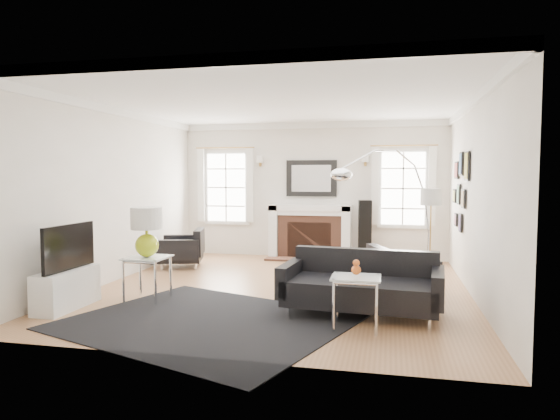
% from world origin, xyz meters
% --- Properties ---
extents(floor, '(6.00, 6.00, 0.00)m').
position_xyz_m(floor, '(0.00, 0.00, 0.00)').
color(floor, '#9C6941').
rests_on(floor, ground).
extents(back_wall, '(5.50, 0.04, 2.80)m').
position_xyz_m(back_wall, '(0.00, 3.00, 1.40)').
color(back_wall, silver).
rests_on(back_wall, floor).
extents(front_wall, '(5.50, 0.04, 2.80)m').
position_xyz_m(front_wall, '(0.00, -3.00, 1.40)').
color(front_wall, silver).
rests_on(front_wall, floor).
extents(left_wall, '(0.04, 6.00, 2.80)m').
position_xyz_m(left_wall, '(-2.75, 0.00, 1.40)').
color(left_wall, silver).
rests_on(left_wall, floor).
extents(right_wall, '(0.04, 6.00, 2.80)m').
position_xyz_m(right_wall, '(2.75, 0.00, 1.40)').
color(right_wall, silver).
rests_on(right_wall, floor).
extents(ceiling, '(5.50, 6.00, 0.02)m').
position_xyz_m(ceiling, '(0.00, 0.00, 2.80)').
color(ceiling, white).
rests_on(ceiling, back_wall).
extents(crown_molding, '(5.50, 6.00, 0.12)m').
position_xyz_m(crown_molding, '(0.00, 0.00, 2.74)').
color(crown_molding, white).
rests_on(crown_molding, back_wall).
extents(fireplace, '(1.70, 0.69, 1.11)m').
position_xyz_m(fireplace, '(0.00, 2.79, 0.54)').
color(fireplace, white).
rests_on(fireplace, floor).
extents(mantel_mirror, '(1.05, 0.07, 0.75)m').
position_xyz_m(mantel_mirror, '(0.00, 2.95, 1.65)').
color(mantel_mirror, black).
rests_on(mantel_mirror, back_wall).
extents(window_left, '(1.24, 0.15, 1.62)m').
position_xyz_m(window_left, '(-1.85, 2.95, 1.46)').
color(window_left, white).
rests_on(window_left, back_wall).
extents(window_right, '(1.24, 0.15, 1.62)m').
position_xyz_m(window_right, '(1.85, 2.95, 1.46)').
color(window_right, white).
rests_on(window_right, back_wall).
extents(gallery_wall, '(0.04, 1.73, 1.29)m').
position_xyz_m(gallery_wall, '(2.72, 1.30, 1.53)').
color(gallery_wall, black).
rests_on(gallery_wall, right_wall).
extents(tv_unit, '(0.35, 1.00, 1.09)m').
position_xyz_m(tv_unit, '(-2.44, -1.70, 0.33)').
color(tv_unit, white).
rests_on(tv_unit, floor).
extents(area_rug, '(3.73, 3.42, 0.01)m').
position_xyz_m(area_rug, '(-0.47, -1.90, 0.01)').
color(area_rug, black).
rests_on(area_rug, floor).
extents(sofa, '(2.01, 1.06, 0.63)m').
position_xyz_m(sofa, '(1.28, -1.13, 0.34)').
color(sofa, black).
rests_on(sofa, floor).
extents(armchair_left, '(0.97, 1.04, 0.59)m').
position_xyz_m(armchair_left, '(-2.14, 1.33, 0.33)').
color(armchair_left, black).
rests_on(armchair_left, floor).
extents(armchair_right, '(1.03, 1.09, 0.59)m').
position_xyz_m(armchair_right, '(1.73, -0.15, 0.33)').
color(armchair_right, black).
rests_on(armchair_right, floor).
extents(coffee_table, '(0.77, 0.77, 0.34)m').
position_xyz_m(coffee_table, '(0.55, -0.13, 0.31)').
color(coffee_table, silver).
rests_on(coffee_table, floor).
extents(side_table_left, '(0.55, 0.55, 0.60)m').
position_xyz_m(side_table_left, '(-1.63, -1.09, 0.49)').
color(side_table_left, silver).
rests_on(side_table_left, floor).
extents(nesting_table, '(0.54, 0.45, 0.59)m').
position_xyz_m(nesting_table, '(1.25, -1.77, 0.47)').
color(nesting_table, silver).
rests_on(nesting_table, floor).
extents(gourd_lamp, '(0.42, 0.42, 0.68)m').
position_xyz_m(gourd_lamp, '(-1.63, -1.09, 0.99)').
color(gourd_lamp, '#B5CA19').
rests_on(gourd_lamp, side_table_left).
extents(orange_vase, '(0.11, 0.11, 0.17)m').
position_xyz_m(orange_vase, '(1.25, -1.77, 0.69)').
color(orange_vase, '#D2581A').
rests_on(orange_vase, nesting_table).
extents(arc_floor_lamp, '(1.54, 1.42, 2.18)m').
position_xyz_m(arc_floor_lamp, '(1.56, 0.27, 1.18)').
color(arc_floor_lamp, white).
rests_on(arc_floor_lamp, floor).
extents(stick_floor_lamp, '(0.31, 0.31, 1.52)m').
position_xyz_m(stick_floor_lamp, '(2.20, 0.45, 1.32)').
color(stick_floor_lamp, '#B2823D').
rests_on(stick_floor_lamp, floor).
extents(speaker_tower, '(0.28, 0.28, 1.22)m').
position_xyz_m(speaker_tower, '(1.12, 2.65, 0.61)').
color(speaker_tower, black).
rests_on(speaker_tower, floor).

